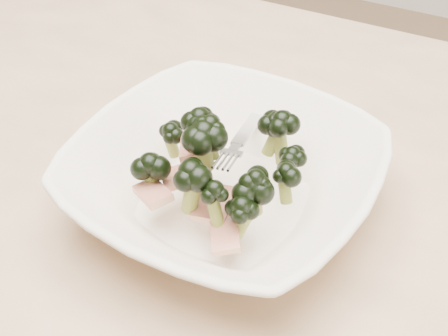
# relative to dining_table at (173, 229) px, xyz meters

# --- Properties ---
(dining_table) EXTENTS (1.20, 0.80, 0.75)m
(dining_table) POSITION_rel_dining_table_xyz_m (0.00, 0.00, 0.00)
(dining_table) COLOR tan
(dining_table) RESTS_ON ground
(broccoli_dish) EXTENTS (0.31, 0.31, 0.12)m
(broccoli_dish) POSITION_rel_dining_table_xyz_m (0.08, -0.03, 0.14)
(broccoli_dish) COLOR white
(broccoli_dish) RESTS_ON dining_table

